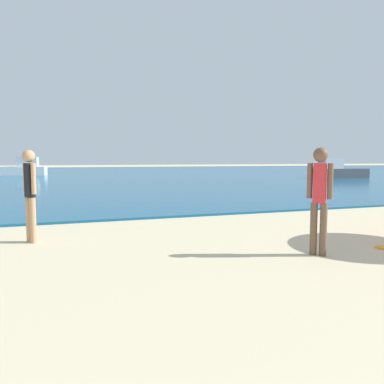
{
  "coord_description": "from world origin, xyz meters",
  "views": [
    {
      "loc": [
        -2.3,
        2.8,
        1.44
      ],
      "look_at": [
        0.39,
        10.48,
        0.72
      ],
      "focal_mm": 34.69,
      "sensor_mm": 36.0,
      "label": 1
    }
  ],
  "objects_px": {
    "boat_near": "(337,171)",
    "boat_far": "(20,169)",
    "frisbee": "(383,248)",
    "person_distant": "(30,190)",
    "person_standing": "(319,195)"
  },
  "relations": [
    {
      "from": "boat_near",
      "to": "boat_far",
      "type": "relative_size",
      "value": 0.91
    },
    {
      "from": "boat_near",
      "to": "frisbee",
      "type": "bearing_deg",
      "value": -126.01
    },
    {
      "from": "boat_near",
      "to": "person_distant",
      "type": "bearing_deg",
      "value": -138.97
    },
    {
      "from": "person_standing",
      "to": "boat_far",
      "type": "xyz_separation_m",
      "value": [
        -7.11,
        31.12,
        -0.31
      ]
    },
    {
      "from": "person_standing",
      "to": "boat_far",
      "type": "relative_size",
      "value": 0.33
    },
    {
      "from": "boat_near",
      "to": "boat_far",
      "type": "distance_m",
      "value": 26.4
    },
    {
      "from": "frisbee",
      "to": "person_distant",
      "type": "bearing_deg",
      "value": 156.46
    },
    {
      "from": "person_standing",
      "to": "boat_far",
      "type": "distance_m",
      "value": 31.92
    },
    {
      "from": "boat_far",
      "to": "person_distant",
      "type": "bearing_deg",
      "value": 103.81
    },
    {
      "from": "frisbee",
      "to": "boat_far",
      "type": "xyz_separation_m",
      "value": [
        -8.39,
        31.11,
        0.6
      ]
    },
    {
      "from": "person_standing",
      "to": "boat_far",
      "type": "bearing_deg",
      "value": 150.69
    },
    {
      "from": "boat_far",
      "to": "person_standing",
      "type": "bearing_deg",
      "value": 110.78
    },
    {
      "from": "person_standing",
      "to": "person_distant",
      "type": "relative_size",
      "value": 1.01
    },
    {
      "from": "person_distant",
      "to": "boat_far",
      "type": "relative_size",
      "value": 0.33
    },
    {
      "from": "person_standing",
      "to": "person_distant",
      "type": "distance_m",
      "value": 4.76
    }
  ]
}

